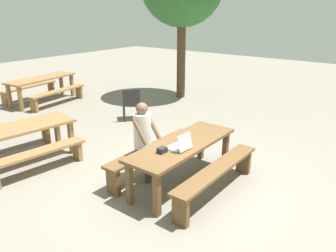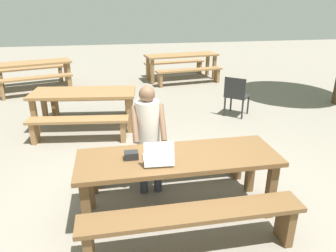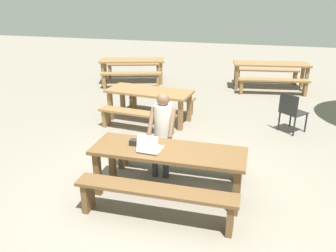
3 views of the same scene
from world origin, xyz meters
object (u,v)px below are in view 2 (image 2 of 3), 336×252
small_pouch (131,155)px  laptop (158,157)px  picnic_table_distant (182,58)px  picnic_table_rear (84,97)px  picnic_table_front (178,164)px  plastic_chair (236,95)px  picnic_table_mid (32,67)px  person_seated (148,131)px

small_pouch → laptop: bearing=-26.8°
small_pouch → picnic_table_distant: (1.97, 6.31, -0.11)m
picnic_table_distant → picnic_table_rear: bearing=-135.2°
small_pouch → picnic_table_rear: 2.90m
picnic_table_front → small_pouch: 0.52m
plastic_chair → laptop: bearing=96.6°
small_pouch → picnic_table_mid: (-2.21, 5.92, -0.14)m
picnic_table_front → picnic_table_rear: picnic_table_front is taller
person_seated → picnic_table_distant: size_ratio=0.59×
small_pouch → picnic_table_mid: bearing=110.5°
laptop → picnic_table_rear: bearing=-68.9°
small_pouch → plastic_chair: bearing=51.0°
picnic_table_rear → person_seated: bearing=-60.6°
small_pouch → picnic_table_rear: bearing=103.5°
laptop → picnic_table_distant: laptop is taller
plastic_chair → picnic_table_mid: 5.47m
picnic_table_front → laptop: (-0.24, -0.11, 0.17)m
picnic_table_front → picnic_table_rear: size_ratio=1.10×
small_pouch → person_seated: (0.25, 0.58, 0.02)m
person_seated → plastic_chair: bearing=47.9°
plastic_chair → picnic_table_front: bearing=98.8°
plastic_chair → picnic_table_mid: (-4.57, 3.00, 0.17)m
person_seated → picnic_table_rear: bearing=112.5°
laptop → plastic_chair: laptop is taller
picnic_table_front → plastic_chair: (1.86, 2.94, -0.17)m
person_seated → picnic_table_distant: 5.98m
small_pouch → person_seated: person_seated is taller
plastic_chair → picnic_table_rear: size_ratio=0.43×
laptop → person_seated: size_ratio=0.25×
plastic_chair → picnic_table_distant: (-0.39, 3.40, 0.20)m
small_pouch → person_seated: size_ratio=0.11×
person_seated → picnic_table_rear: person_seated is taller
laptop → small_pouch: 0.30m
laptop → picnic_table_distant: 6.67m
picnic_table_distant → plastic_chair: bearing=-91.5°
small_pouch → person_seated: bearing=66.6°
small_pouch → picnic_table_distant: small_pouch is taller
picnic_table_front → picnic_table_rear: bearing=112.5°
picnic_table_front → plastic_chair: size_ratio=2.58×
laptop → plastic_chair: (2.09, 3.05, -0.33)m
picnic_table_front → laptop: laptop is taller
picnic_table_front → small_pouch: (-0.50, 0.03, 0.14)m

